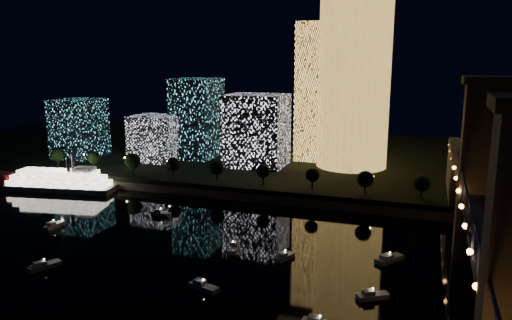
# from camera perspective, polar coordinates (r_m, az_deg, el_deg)

# --- Properties ---
(ground) EXTENTS (520.00, 520.00, 0.00)m
(ground) POSITION_cam_1_polar(r_m,az_deg,el_deg) (120.71, -8.26, -15.53)
(ground) COLOR black
(ground) RESTS_ON ground
(far_bank) EXTENTS (420.00, 160.00, 5.00)m
(far_bank) POSITION_cam_1_polar(r_m,az_deg,el_deg) (264.95, 7.80, 0.21)
(far_bank) COLOR black
(far_bank) RESTS_ON ground
(seawall) EXTENTS (420.00, 6.00, 3.00)m
(seawall) POSITION_cam_1_polar(r_m,az_deg,el_deg) (191.46, 3.09, -4.51)
(seawall) COLOR #6B5E4C
(seawall) RESTS_ON ground
(tower_cylindrical) EXTENTS (34.00, 34.00, 85.10)m
(tower_cylindrical) POSITION_cam_1_polar(r_m,az_deg,el_deg) (231.56, 11.19, 9.71)
(tower_cylindrical) COLOR #F0AF4D
(tower_cylindrical) RESTS_ON far_bank
(tower_rectangular) EXTENTS (20.77, 20.77, 66.08)m
(tower_rectangular) POSITION_cam_1_polar(r_m,az_deg,el_deg) (246.56, 7.35, 7.70)
(tower_rectangular) COLOR #F0AF4D
(tower_rectangular) RESTS_ON far_bank
(midrise_blocks) EXTENTS (115.82, 43.78, 39.38)m
(midrise_blocks) POSITION_cam_1_polar(r_m,az_deg,el_deg) (247.17, -8.41, 3.77)
(midrise_blocks) COLOR white
(midrise_blocks) RESTS_ON far_bank
(truss_bridge) EXTENTS (13.00, 266.00, 50.00)m
(truss_bridge) POSITION_cam_1_polar(r_m,az_deg,el_deg) (106.76, 25.96, -10.83)
(truss_bridge) COLOR navy
(truss_bridge) RESTS_ON ground
(riverboat) EXTENTS (51.32, 18.48, 15.17)m
(riverboat) POSITION_cam_1_polar(r_m,az_deg,el_deg) (224.93, -22.06, -2.27)
(riverboat) COLOR silver
(riverboat) RESTS_ON ground
(motorboats) EXTENTS (111.65, 82.42, 2.78)m
(motorboats) POSITION_cam_1_polar(r_m,az_deg,el_deg) (132.70, -7.98, -12.51)
(motorboats) COLOR silver
(motorboats) RESTS_ON ground
(esplanade_trees) EXTENTS (166.07, 6.77, 8.88)m
(esplanade_trees) POSITION_cam_1_polar(r_m,az_deg,el_deg) (206.14, -5.46, -0.79)
(esplanade_trees) COLOR black
(esplanade_trees) RESTS_ON far_bank
(street_lamps) EXTENTS (132.70, 0.70, 5.65)m
(street_lamps) POSITION_cam_1_polar(r_m,az_deg,el_deg) (211.88, -4.84, -0.84)
(street_lamps) COLOR black
(street_lamps) RESTS_ON far_bank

